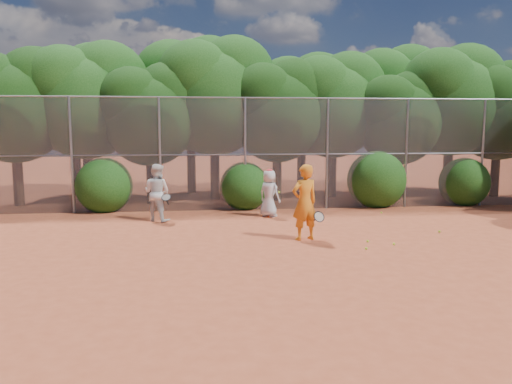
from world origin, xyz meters
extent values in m
plane|color=#A64325|center=(0.00, 0.00, 0.00)|extent=(80.00, 80.00, 0.00)
cylinder|color=gray|center=(-7.00, 6.00, 2.00)|extent=(0.09, 0.09, 4.00)
cylinder|color=gray|center=(-4.00, 6.00, 2.00)|extent=(0.09, 0.09, 4.00)
cylinder|color=gray|center=(-1.00, 6.00, 2.00)|extent=(0.09, 0.09, 4.00)
cylinder|color=gray|center=(2.00, 6.00, 2.00)|extent=(0.09, 0.09, 4.00)
cylinder|color=gray|center=(5.00, 6.00, 2.00)|extent=(0.09, 0.09, 4.00)
cylinder|color=gray|center=(8.00, 6.00, 2.00)|extent=(0.09, 0.09, 4.00)
cylinder|color=gray|center=(0.00, 6.00, 4.00)|extent=(20.00, 0.05, 0.05)
cylinder|color=gray|center=(0.00, 6.00, 2.00)|extent=(20.00, 0.04, 0.04)
cube|color=slate|center=(0.00, 6.00, 2.00)|extent=(20.00, 0.02, 4.00)
cylinder|color=black|center=(-9.50, 8.00, 1.19)|extent=(0.38, 0.38, 2.38)
sphere|color=black|center=(-9.50, 8.00, 3.52)|extent=(3.81, 3.81, 3.81)
sphere|color=black|center=(-8.74, 8.38, 4.47)|extent=(3.05, 3.05, 3.05)
cylinder|color=black|center=(-7.00, 8.50, 1.26)|extent=(0.38, 0.38, 2.52)
sphere|color=#174310|center=(-7.00, 8.50, 3.73)|extent=(4.03, 4.03, 4.03)
sphere|color=#174310|center=(-6.19, 8.90, 4.74)|extent=(3.23, 3.23, 3.23)
sphere|color=#174310|center=(-7.71, 8.20, 4.54)|extent=(3.02, 3.02, 3.02)
cylinder|color=black|center=(-4.50, 7.80, 1.08)|extent=(0.36, 0.36, 2.17)
sphere|color=black|center=(-4.50, 7.80, 3.21)|extent=(3.47, 3.47, 3.47)
sphere|color=black|center=(-3.81, 8.15, 4.08)|extent=(2.78, 2.78, 2.78)
sphere|color=black|center=(-5.11, 7.54, 3.91)|extent=(2.60, 2.60, 2.60)
cylinder|color=black|center=(-2.00, 8.80, 1.33)|extent=(0.39, 0.39, 2.66)
sphere|color=#174310|center=(-2.00, 8.80, 3.94)|extent=(4.26, 4.26, 4.26)
sphere|color=#174310|center=(-1.15, 9.23, 5.00)|extent=(3.40, 3.40, 3.40)
sphere|color=#174310|center=(-2.74, 8.48, 4.79)|extent=(3.19, 3.19, 3.19)
cylinder|color=black|center=(0.50, 8.20, 1.14)|extent=(0.37, 0.37, 2.27)
sphere|color=black|center=(0.50, 8.20, 3.37)|extent=(3.64, 3.64, 3.64)
sphere|color=black|center=(1.23, 8.56, 4.28)|extent=(2.91, 2.91, 2.91)
sphere|color=black|center=(-0.14, 7.93, 4.10)|extent=(2.73, 2.73, 2.73)
cylinder|color=black|center=(3.00, 9.00, 1.22)|extent=(0.38, 0.38, 2.45)
sphere|color=#174310|center=(3.00, 9.00, 3.63)|extent=(3.92, 3.92, 3.92)
sphere|color=#174310|center=(3.78, 9.39, 4.61)|extent=(3.14, 3.14, 3.14)
sphere|color=#174310|center=(2.31, 8.71, 4.41)|extent=(2.94, 2.94, 2.94)
cylinder|color=black|center=(5.50, 8.00, 1.05)|extent=(0.36, 0.36, 2.10)
sphere|color=black|center=(5.50, 8.00, 3.11)|extent=(3.36, 3.36, 3.36)
sphere|color=black|center=(6.17, 8.34, 3.95)|extent=(2.69, 2.69, 2.69)
sphere|color=black|center=(4.91, 7.75, 3.78)|extent=(2.52, 2.52, 2.52)
cylinder|color=black|center=(8.00, 8.60, 1.29)|extent=(0.39, 0.39, 2.59)
sphere|color=#174310|center=(8.00, 8.60, 3.83)|extent=(4.14, 4.14, 4.14)
sphere|color=#174310|center=(8.83, 9.01, 4.87)|extent=(3.32, 3.32, 3.32)
sphere|color=#174310|center=(7.27, 8.29, 4.66)|extent=(3.11, 3.11, 3.11)
cylinder|color=black|center=(10.00, 8.30, 1.15)|extent=(0.37, 0.37, 2.31)
sphere|color=black|center=(10.00, 8.30, 3.42)|extent=(3.70, 3.70, 3.70)
sphere|color=black|center=(10.74, 8.67, 4.34)|extent=(2.96, 2.96, 2.96)
sphere|color=black|center=(9.35, 8.02, 4.16)|extent=(2.77, 2.77, 2.77)
cylinder|color=black|center=(-8.00, 10.80, 1.31)|extent=(0.39, 0.39, 2.62)
sphere|color=#174310|center=(-8.00, 10.80, 3.88)|extent=(4.20, 4.20, 4.20)
sphere|color=#174310|center=(-7.16, 11.22, 4.94)|extent=(3.36, 3.36, 3.36)
sphere|color=#174310|center=(-8.73, 10.49, 4.72)|extent=(3.15, 3.15, 3.15)
cylinder|color=black|center=(-3.00, 11.00, 1.40)|extent=(0.40, 0.40, 2.80)
sphere|color=#174310|center=(-3.00, 11.00, 4.14)|extent=(4.48, 4.48, 4.48)
sphere|color=#174310|center=(-2.10, 11.45, 5.26)|extent=(3.58, 3.58, 3.58)
sphere|color=#174310|center=(-3.78, 10.66, 5.04)|extent=(3.36, 3.36, 3.36)
cylinder|color=black|center=(2.00, 10.60, 1.26)|extent=(0.38, 0.38, 2.52)
sphere|color=#174310|center=(2.00, 10.60, 3.73)|extent=(4.03, 4.03, 4.03)
sphere|color=#174310|center=(2.81, 11.00, 4.74)|extent=(3.23, 3.23, 3.23)
sphere|color=#174310|center=(1.29, 10.30, 4.54)|extent=(3.02, 3.02, 3.02)
cylinder|color=black|center=(6.50, 11.20, 1.36)|extent=(0.40, 0.40, 2.73)
sphere|color=#174310|center=(6.50, 11.20, 4.04)|extent=(4.37, 4.37, 4.37)
sphere|color=#174310|center=(7.37, 11.64, 5.13)|extent=(3.49, 3.49, 3.49)
sphere|color=#174310|center=(5.74, 10.87, 4.91)|extent=(3.28, 3.28, 3.28)
sphere|color=#174310|center=(-6.00, 6.30, 1.00)|extent=(2.00, 2.00, 2.00)
sphere|color=#174310|center=(-1.00, 6.30, 0.90)|extent=(1.80, 1.80, 1.80)
sphere|color=#174310|center=(4.00, 6.30, 1.10)|extent=(2.20, 2.20, 2.20)
sphere|color=#174310|center=(7.50, 6.30, 0.95)|extent=(1.90, 1.90, 1.90)
imported|color=orange|center=(0.12, 0.99, 1.01)|extent=(0.85, 0.69, 2.01)
torus|color=black|center=(0.47, 0.79, 0.65)|extent=(0.33, 0.22, 0.28)
cylinder|color=black|center=(0.42, 0.98, 0.55)|extent=(0.09, 0.27, 0.15)
imported|color=silver|center=(-0.33, 4.49, 0.79)|extent=(0.90, 0.89, 1.57)
ellipsoid|color=red|center=(-0.33, 4.49, 1.53)|extent=(0.22, 0.22, 0.13)
sphere|color=#B9E028|center=(-0.03, 4.29, 0.85)|extent=(0.07, 0.07, 0.07)
imported|color=silver|center=(-3.97, 4.14, 0.91)|extent=(1.11, 1.04, 1.82)
torus|color=black|center=(-3.67, 3.84, 0.80)|extent=(0.35, 0.30, 0.22)
cylinder|color=black|center=(-3.64, 3.98, 0.64)|extent=(0.07, 0.21, 0.23)
sphere|color=#B9E028|center=(2.25, 0.12, 0.03)|extent=(0.07, 0.07, 0.07)
sphere|color=#B9E028|center=(4.12, 1.44, 0.03)|extent=(0.07, 0.07, 0.07)
sphere|color=#B9E028|center=(1.70, 0.50, 0.03)|extent=(0.07, 0.07, 0.07)
sphere|color=#B9E028|center=(1.40, -0.26, 0.03)|extent=(0.07, 0.07, 0.07)
sphere|color=#B9E028|center=(3.61, 4.66, 0.03)|extent=(0.07, 0.07, 0.07)
camera|label=1|loc=(-2.60, -11.76, 2.97)|focal=35.00mm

